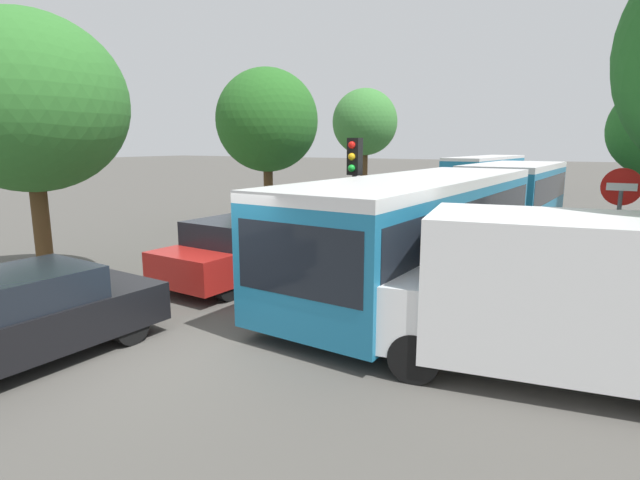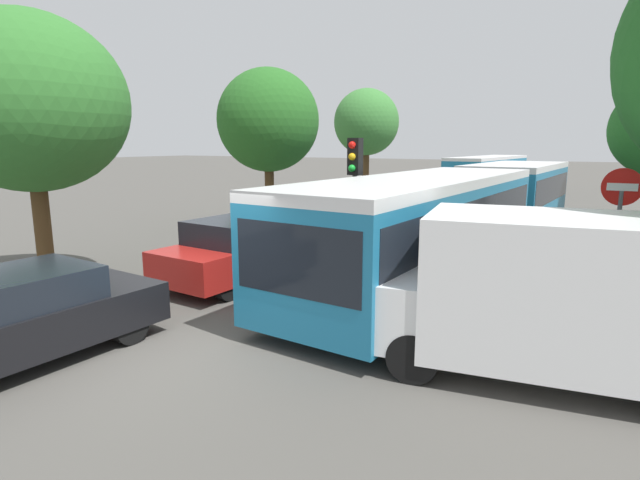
% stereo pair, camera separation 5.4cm
% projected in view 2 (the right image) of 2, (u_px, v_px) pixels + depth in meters
% --- Properties ---
extents(ground_plane, '(200.00, 200.00, 0.00)m').
position_uv_depth(ground_plane, '(174.00, 359.00, 7.66)').
color(ground_plane, '#4F4C47').
extents(articulated_bus, '(3.64, 17.23, 2.54)m').
position_uv_depth(articulated_bus, '(471.00, 207.00, 14.29)').
color(articulated_bus, teal).
rests_on(articulated_bus, ground).
extents(city_bus_rear, '(3.43, 11.33, 2.40)m').
position_uv_depth(city_bus_rear, '(488.00, 171.00, 34.78)').
color(city_bus_rear, teal).
rests_on(city_bus_rear, ground).
extents(queued_car_black, '(1.97, 4.16, 1.41)m').
position_uv_depth(queued_car_black, '(21.00, 317.00, 7.46)').
color(queued_car_black, black).
rests_on(queued_car_black, ground).
extents(queued_car_red, '(2.14, 4.50, 1.53)m').
position_uv_depth(queued_car_red, '(244.00, 249.00, 11.97)').
color(queued_car_red, '#B21E19').
rests_on(queued_car_red, ground).
extents(queued_car_blue, '(2.04, 4.29, 1.46)m').
position_uv_depth(queued_car_blue, '(361.00, 219.00, 17.02)').
color(queued_car_blue, '#284799').
rests_on(queued_car_blue, ground).
extents(queued_car_silver, '(2.10, 4.42, 1.50)m').
position_uv_depth(queued_car_silver, '(416.00, 201.00, 22.08)').
color(queued_car_silver, '#B7BABF').
rests_on(queued_car_silver, ground).
extents(white_van, '(5.25, 2.73, 2.31)m').
position_uv_depth(white_van, '(562.00, 293.00, 6.84)').
color(white_van, white).
rests_on(white_van, ground).
extents(traffic_light, '(0.34, 0.37, 3.40)m').
position_uv_depth(traffic_light, '(355.00, 175.00, 12.33)').
color(traffic_light, '#56595E').
rests_on(traffic_light, ground).
extents(no_entry_sign, '(0.70, 0.08, 2.82)m').
position_uv_depth(no_entry_sign, '(619.00, 218.00, 9.38)').
color(no_entry_sign, '#56595E').
rests_on(no_entry_sign, ground).
extents(tree_left_near, '(4.14, 4.14, 6.05)m').
position_uv_depth(tree_left_near, '(27.00, 108.00, 10.70)').
color(tree_left_near, '#51381E').
rests_on(tree_left_near, ground).
extents(tree_left_mid, '(3.77, 3.77, 6.00)m').
position_uv_depth(tree_left_mid, '(266.00, 123.00, 18.51)').
color(tree_left_mid, '#51381E').
rests_on(tree_left_mid, ground).
extents(tree_left_far, '(3.29, 3.29, 6.02)m').
position_uv_depth(tree_left_far, '(366.00, 123.00, 25.37)').
color(tree_left_far, '#51381E').
rests_on(tree_left_far, ground).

